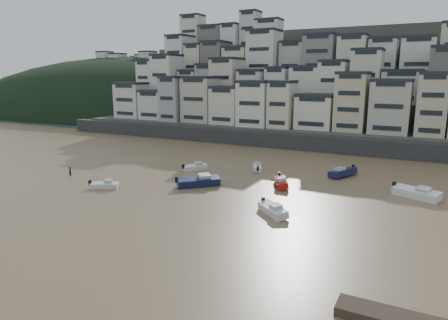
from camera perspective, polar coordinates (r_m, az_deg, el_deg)
The scene contains 15 objects.
ground at distance 46.89m, azimuth -28.27°, elevation -10.56°, with size 400.00×400.00×0.00m, color #896A4A.
sea_strip at distance 224.12m, azimuth -13.40°, elevation 7.42°, with size 340.00×340.00×0.00m, color #445261.
harbor_wall at distance 93.61m, azimuth 10.68°, elevation 2.55°, with size 140.00×3.00×3.50m, color #38383A.
hillside at distance 130.16m, azimuth 18.22°, elevation 9.76°, with size 141.04×66.00×50.00m.
headland at distance 206.83m, azimuth -12.06°, elevation 7.12°, with size 216.00×135.00×53.33m.
boat_c at distance 61.78m, azimuth -3.69°, elevation -2.88°, with size 7.23×2.37×1.97m, color #141B41, non-canonical shape.
boat_i at distance 70.59m, azimuth 16.62°, elevation -1.56°, with size 6.47×2.12×1.76m, color #151A42, non-canonical shape.
boat_h at distance 72.19m, azimuth 4.77°, elevation -0.97°, with size 4.86×1.59×1.33m, color white, non-canonical shape.
boat_e at distance 62.29m, azimuth 8.16°, elevation -3.02°, with size 5.93×1.94×1.62m, color #A31614, non-canonical shape.
boat_f at distance 72.47m, azimuth -4.16°, elevation -0.89°, with size 4.98×1.63×1.36m, color white, non-canonical shape.
boat_j at distance 63.45m, azimuth -16.73°, elevation -3.32°, with size 4.53×1.48×1.24m, color white, non-canonical shape.
boat_b at distance 49.84m, azimuth 6.99°, elevation -6.89°, with size 5.68×1.86×1.55m, color silver, non-canonical shape.
boat_g at distance 61.88m, azimuth 25.78°, elevation -4.11°, with size 6.85×2.24×1.87m, color white, non-canonical shape.
person_blue at distance 73.30m, azimuth -21.14°, elevation -1.39°, with size 0.44×0.44×1.74m, color #1840BB, non-canonical shape.
person_pink at distance 61.47m, azimuth 7.49°, elevation -3.15°, with size 0.44×0.44×1.74m, color #EBA5BC, non-canonical shape.
Camera 1 is at (36.99, -23.34, 16.89)m, focal length 32.00 mm.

